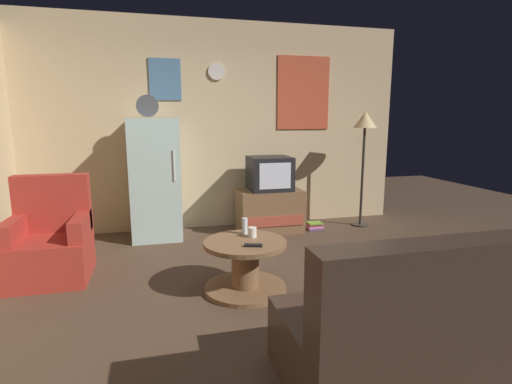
{
  "coord_description": "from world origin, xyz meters",
  "views": [
    {
      "loc": [
        -0.83,
        -2.94,
        1.49
      ],
      "look_at": [
        0.15,
        0.9,
        0.75
      ],
      "focal_mm": 27.54,
      "sensor_mm": 36.0,
      "label": 1
    }
  ],
  "objects_px": {
    "mug_ceramic_white": "(252,232)",
    "couch": "(435,330)",
    "standing_lamp": "(365,129)",
    "armchair": "(51,243)",
    "wine_glass": "(245,226)",
    "remote_control": "(253,245)",
    "tv_stand": "(270,210)",
    "book_stack": "(315,226)",
    "fridge": "(155,179)",
    "coffee_table": "(245,266)",
    "crt_tv": "(270,173)"
  },
  "relations": [
    {
      "from": "mug_ceramic_white",
      "to": "remote_control",
      "type": "relative_size",
      "value": 0.6
    },
    {
      "from": "tv_stand",
      "to": "couch",
      "type": "distance_m",
      "value": 3.19
    },
    {
      "from": "crt_tv",
      "to": "armchair",
      "type": "xyz_separation_m",
      "value": [
        -2.44,
        -1.0,
        -0.44
      ]
    },
    {
      "from": "fridge",
      "to": "coffee_table",
      "type": "xyz_separation_m",
      "value": [
        0.74,
        -1.82,
        -0.53
      ]
    },
    {
      "from": "tv_stand",
      "to": "remote_control",
      "type": "bearing_deg",
      "value": -110.04
    },
    {
      "from": "wine_glass",
      "to": "book_stack",
      "type": "bearing_deg",
      "value": 47.84
    },
    {
      "from": "tv_stand",
      "to": "standing_lamp",
      "type": "relative_size",
      "value": 0.53
    },
    {
      "from": "crt_tv",
      "to": "mug_ceramic_white",
      "type": "relative_size",
      "value": 6.0
    },
    {
      "from": "crt_tv",
      "to": "coffee_table",
      "type": "distance_m",
      "value": 1.97
    },
    {
      "from": "mug_ceramic_white",
      "to": "couch",
      "type": "height_order",
      "value": "couch"
    },
    {
      "from": "tv_stand",
      "to": "remote_control",
      "type": "xyz_separation_m",
      "value": [
        -0.7,
        -1.91,
        0.18
      ]
    },
    {
      "from": "coffee_table",
      "to": "book_stack",
      "type": "xyz_separation_m",
      "value": [
        1.34,
        1.64,
        -0.18
      ]
    },
    {
      "from": "remote_control",
      "to": "couch",
      "type": "bearing_deg",
      "value": -42.56
    },
    {
      "from": "standing_lamp",
      "to": "remote_control",
      "type": "bearing_deg",
      "value": -137.45
    },
    {
      "from": "tv_stand",
      "to": "couch",
      "type": "bearing_deg",
      "value": -89.16
    },
    {
      "from": "couch",
      "to": "standing_lamp",
      "type": "bearing_deg",
      "value": 67.81
    },
    {
      "from": "crt_tv",
      "to": "coffee_table",
      "type": "bearing_deg",
      "value": -112.61
    },
    {
      "from": "wine_glass",
      "to": "remote_control",
      "type": "distance_m",
      "value": 0.38
    },
    {
      "from": "couch",
      "to": "remote_control",
      "type": "bearing_deg",
      "value": 120.18
    },
    {
      "from": "remote_control",
      "to": "book_stack",
      "type": "bearing_deg",
      "value": 71.33
    },
    {
      "from": "crt_tv",
      "to": "standing_lamp",
      "type": "relative_size",
      "value": 0.34
    },
    {
      "from": "book_stack",
      "to": "mug_ceramic_white",
      "type": "bearing_deg",
      "value": -129.0
    },
    {
      "from": "crt_tv",
      "to": "couch",
      "type": "height_order",
      "value": "crt_tv"
    },
    {
      "from": "standing_lamp",
      "to": "armchair",
      "type": "distance_m",
      "value": 4.02
    },
    {
      "from": "tv_stand",
      "to": "crt_tv",
      "type": "height_order",
      "value": "crt_tv"
    },
    {
      "from": "coffee_table",
      "to": "wine_glass",
      "type": "height_order",
      "value": "wine_glass"
    },
    {
      "from": "tv_stand",
      "to": "remote_control",
      "type": "height_order",
      "value": "tv_stand"
    },
    {
      "from": "standing_lamp",
      "to": "wine_glass",
      "type": "relative_size",
      "value": 10.6
    },
    {
      "from": "remote_control",
      "to": "book_stack",
      "type": "xyz_separation_m",
      "value": [
        1.31,
        1.81,
        -0.41
      ]
    },
    {
      "from": "standing_lamp",
      "to": "book_stack",
      "type": "distance_m",
      "value": 1.49
    },
    {
      "from": "mug_ceramic_white",
      "to": "book_stack",
      "type": "distance_m",
      "value": 2.04
    },
    {
      "from": "standing_lamp",
      "to": "book_stack",
      "type": "height_order",
      "value": "standing_lamp"
    },
    {
      "from": "tv_stand",
      "to": "book_stack",
      "type": "distance_m",
      "value": 0.66
    },
    {
      "from": "armchair",
      "to": "couch",
      "type": "relative_size",
      "value": 0.56
    },
    {
      "from": "wine_glass",
      "to": "mug_ceramic_white",
      "type": "height_order",
      "value": "wine_glass"
    },
    {
      "from": "standing_lamp",
      "to": "coffee_table",
      "type": "bearing_deg",
      "value": -140.51
    },
    {
      "from": "fridge",
      "to": "wine_glass",
      "type": "bearing_deg",
      "value": -64.17
    },
    {
      "from": "fridge",
      "to": "coffee_table",
      "type": "bearing_deg",
      "value": -67.97
    },
    {
      "from": "coffee_table",
      "to": "couch",
      "type": "height_order",
      "value": "couch"
    },
    {
      "from": "crt_tv",
      "to": "book_stack",
      "type": "xyz_separation_m",
      "value": [
        0.61,
        -0.11,
        -0.73
      ]
    },
    {
      "from": "wine_glass",
      "to": "coffee_table",
      "type": "bearing_deg",
      "value": -101.66
    },
    {
      "from": "crt_tv",
      "to": "remote_control",
      "type": "height_order",
      "value": "crt_tv"
    },
    {
      "from": "coffee_table",
      "to": "book_stack",
      "type": "distance_m",
      "value": 2.13
    },
    {
      "from": "coffee_table",
      "to": "armchair",
      "type": "xyz_separation_m",
      "value": [
        -1.71,
        0.75,
        0.11
      ]
    },
    {
      "from": "couch",
      "to": "armchair",
      "type": "bearing_deg",
      "value": 138.67
    },
    {
      "from": "standing_lamp",
      "to": "wine_glass",
      "type": "xyz_separation_m",
      "value": [
        -2.01,
        -1.49,
        -0.83
      ]
    },
    {
      "from": "crt_tv",
      "to": "armchair",
      "type": "relative_size",
      "value": 0.56
    },
    {
      "from": "wine_glass",
      "to": "armchair",
      "type": "distance_m",
      "value": 1.84
    },
    {
      "from": "mug_ceramic_white",
      "to": "couch",
      "type": "bearing_deg",
      "value": -65.81
    },
    {
      "from": "remote_control",
      "to": "fridge",
      "type": "bearing_deg",
      "value": 128.46
    }
  ]
}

